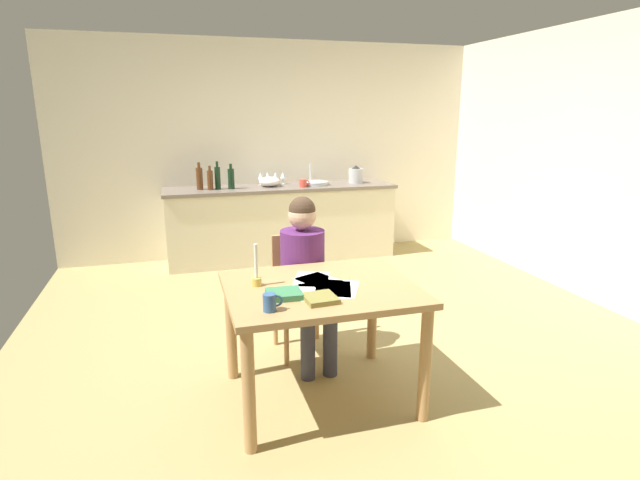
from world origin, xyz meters
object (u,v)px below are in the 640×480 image
(chair_at_table, at_px, (300,287))
(coffee_mug, at_px, (270,302))
(wine_glass_by_kettle, at_px, (275,176))
(wine_glass_back_left, at_px, (268,176))
(bottle_oil, at_px, (199,178))
(bottle_vinegar, at_px, (210,180))
(teacup_on_counter, at_px, (303,183))
(book_cookery, at_px, (320,298))
(stovetop_kettle, at_px, (356,175))
(person_seated, at_px, (305,269))
(wine_glass_near_sink, at_px, (283,175))
(candlestick, at_px, (256,274))
(mixing_bowl, at_px, (270,182))
(wine_glass_back_right, at_px, (261,176))
(bottle_sauce, at_px, (231,178))
(sink_unit, at_px, (314,183))
(dining_table, at_px, (321,303))
(book_magazine, at_px, (284,294))
(bottle_wine_red, at_px, (218,177))

(chair_at_table, relative_size, coffee_mug, 8.12)
(wine_glass_by_kettle, relative_size, wine_glass_back_left, 1.00)
(bottle_oil, bearing_deg, wine_glass_by_kettle, 9.48)
(bottle_oil, relative_size, bottle_vinegar, 1.14)
(wine_glass_by_kettle, xyz_separation_m, teacup_on_counter, (0.27, -0.30, -0.06))
(chair_at_table, relative_size, book_cookery, 4.77)
(chair_at_table, relative_size, bottle_oil, 2.82)
(book_cookery, bearing_deg, stovetop_kettle, 62.77)
(person_seated, bearing_deg, wine_glass_near_sink, 81.03)
(person_seated, relative_size, candlestick, 4.58)
(stovetop_kettle, distance_m, wine_glass_by_kettle, 1.00)
(mixing_bowl, xyz_separation_m, wine_glass_back_right, (-0.09, 0.13, 0.05))
(bottle_oil, bearing_deg, bottle_vinegar, -24.13)
(stovetop_kettle, height_order, wine_glass_by_kettle, stovetop_kettle)
(chair_at_table, distance_m, mixing_bowl, 2.49)
(bottle_oil, bearing_deg, bottle_sauce, -6.53)
(sink_unit, height_order, wine_glass_near_sink, sink_unit)
(person_seated, distance_m, bottle_oil, 2.65)
(bottle_oil, height_order, bottle_vinegar, bottle_oil)
(dining_table, bearing_deg, stovetop_kettle, 66.25)
(coffee_mug, distance_m, stovetop_kettle, 3.85)
(bottle_oil, bearing_deg, coffee_mug, -87.29)
(sink_unit, height_order, bottle_sauce, bottle_sauce)
(bottle_vinegar, bearing_deg, chair_at_table, -79.06)
(bottle_vinegar, relative_size, wine_glass_back_right, 1.77)
(bottle_vinegar, bearing_deg, book_cookery, -84.10)
(person_seated, bearing_deg, bottle_oil, 102.68)
(chair_at_table, height_order, person_seated, person_seated)
(person_seated, height_order, coffee_mug, person_seated)
(wine_glass_near_sink, distance_m, wine_glass_back_left, 0.19)
(chair_at_table, bearing_deg, dining_table, -93.54)
(wine_glass_near_sink, xyz_separation_m, wine_glass_back_left, (-0.19, 0.00, 0.00))
(book_cookery, bearing_deg, wine_glass_by_kettle, 78.65)
(dining_table, relative_size, coffee_mug, 10.56)
(wine_glass_by_kettle, bearing_deg, chair_at_table, -97.56)
(mixing_bowl, distance_m, wine_glass_by_kettle, 0.17)
(coffee_mug, relative_size, candlestick, 0.41)
(book_magazine, distance_m, bottle_oil, 3.26)
(wine_glass_by_kettle, distance_m, wine_glass_back_left, 0.10)
(stovetop_kettle, bearing_deg, book_magazine, -116.63)
(dining_table, height_order, teacup_on_counter, teacup_on_counter)
(person_seated, bearing_deg, dining_table, -94.97)
(bottle_wine_red, bearing_deg, mixing_bowl, 5.33)
(book_magazine, bearing_deg, wine_glass_back_right, 85.27)
(book_magazine, height_order, wine_glass_back_left, wine_glass_back_left)
(candlestick, height_order, sink_unit, sink_unit)
(stovetop_kettle, bearing_deg, teacup_on_counter, -168.20)
(person_seated, height_order, sink_unit, person_seated)
(chair_at_table, xyz_separation_m, person_seated, (0.00, -0.15, 0.19))
(stovetop_kettle, height_order, wine_glass_back_right, stovetop_kettle)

